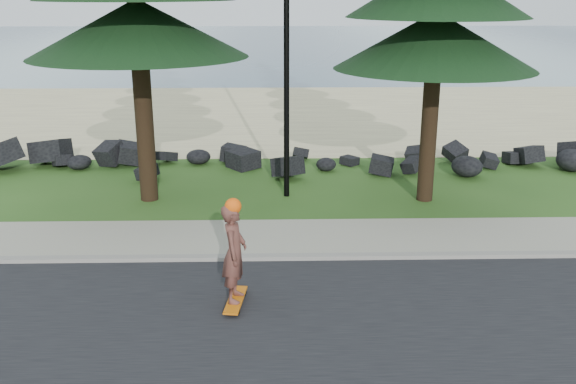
% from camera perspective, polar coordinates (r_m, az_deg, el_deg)
% --- Properties ---
extents(ground, '(160.00, 160.00, 0.00)m').
position_cam_1_polar(ground, '(13.61, 0.18, -4.51)').
color(ground, '#254A17').
rests_on(ground, ground).
extents(road, '(160.00, 7.00, 0.02)m').
position_cam_1_polar(road, '(9.59, 0.95, -14.67)').
color(road, black).
rests_on(road, ground).
extents(kerb, '(160.00, 0.20, 0.10)m').
position_cam_1_polar(kerb, '(12.76, 0.29, -5.83)').
color(kerb, gray).
rests_on(kerb, ground).
extents(sidewalk, '(160.00, 2.00, 0.08)m').
position_cam_1_polar(sidewalk, '(13.78, 0.16, -4.04)').
color(sidewalk, gray).
rests_on(sidewalk, ground).
extents(beach_sand, '(160.00, 15.00, 0.01)m').
position_cam_1_polar(beach_sand, '(27.58, -0.66, 6.97)').
color(beach_sand, tan).
rests_on(beach_sand, ground).
extents(ocean, '(160.00, 58.00, 0.01)m').
position_cam_1_polar(ocean, '(63.80, -1.12, 13.09)').
color(ocean, '#355065').
rests_on(ocean, ground).
extents(seawall_boulders, '(60.00, 2.40, 1.10)m').
position_cam_1_polar(seawall_boulders, '(18.91, -0.29, 1.92)').
color(seawall_boulders, black).
rests_on(seawall_boulders, ground).
extents(lamp_post, '(0.25, 0.14, 8.14)m').
position_cam_1_polar(lamp_post, '(15.83, -0.13, 14.04)').
color(lamp_post, black).
rests_on(lamp_post, ground).
extents(skateboarder, '(0.48, 1.04, 1.89)m').
position_cam_1_polar(skateboarder, '(10.69, -4.79, -5.45)').
color(skateboarder, '#C6600B').
rests_on(skateboarder, ground).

